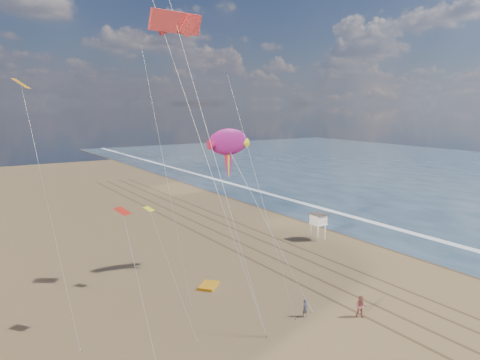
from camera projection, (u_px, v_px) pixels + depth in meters
name	position (u px, v px, depth m)	size (l,w,h in m)	color
wet_sand	(315.00, 215.00, 73.18)	(260.00, 260.00, 0.00)	#42301E
foam	(335.00, 212.00, 75.40)	(260.00, 260.00, 0.00)	white
tracks	(267.00, 249.00, 56.15)	(7.68, 120.00, 0.01)	brown
lifeguard_stand	(318.00, 220.00, 59.54)	(1.90, 1.90, 3.44)	white
grounded_kite	(209.00, 286.00, 44.45)	(2.28, 1.45, 0.26)	#FB9E15
show_kite	(229.00, 142.00, 47.14)	(4.51, 6.86, 17.78)	#991772
kite_flyer_a	(305.00, 308.00, 38.14)	(0.54, 0.36, 1.49)	#57586F
kite_flyer_b	(361.00, 307.00, 37.94)	(0.90, 0.70, 1.86)	#924C4A
small_kites	(146.00, 103.00, 40.49)	(18.66, 13.24, 15.88)	red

